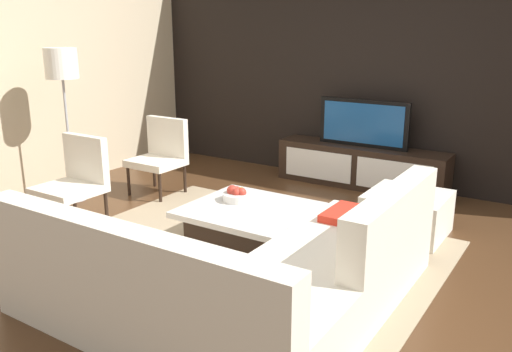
# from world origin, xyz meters

# --- Properties ---
(ground_plane) EXTENTS (14.00, 14.00, 0.00)m
(ground_plane) POSITION_xyz_m (0.00, 0.00, 0.00)
(ground_plane) COLOR #4C301C
(feature_wall_back) EXTENTS (6.40, 0.12, 2.80)m
(feature_wall_back) POSITION_xyz_m (0.00, 2.70, 1.40)
(feature_wall_back) COLOR black
(feature_wall_back) RESTS_ON ground
(side_wall_left) EXTENTS (0.12, 5.20, 2.80)m
(side_wall_left) POSITION_xyz_m (-3.20, 0.20, 1.40)
(side_wall_left) COLOR beige
(side_wall_left) RESTS_ON ground
(area_rug) EXTENTS (3.22, 2.56, 0.01)m
(area_rug) POSITION_xyz_m (-0.10, 0.00, 0.01)
(area_rug) COLOR tan
(area_rug) RESTS_ON ground
(media_console) EXTENTS (2.06, 0.44, 0.50)m
(media_console) POSITION_xyz_m (0.00, 2.40, 0.25)
(media_console) COLOR black
(media_console) RESTS_ON ground
(television) EXTENTS (1.10, 0.06, 0.56)m
(television) POSITION_xyz_m (0.00, 2.40, 0.78)
(television) COLOR black
(television) RESTS_ON media_console
(sectional_couch) EXTENTS (2.26, 2.30, 0.83)m
(sectional_couch) POSITION_xyz_m (0.49, -0.88, 0.29)
(sectional_couch) COLOR silver
(sectional_couch) RESTS_ON ground
(coffee_table) EXTENTS (1.04, 0.97, 0.38)m
(coffee_table) POSITION_xyz_m (-0.10, 0.10, 0.20)
(coffee_table) COLOR black
(coffee_table) RESTS_ON ground
(accent_chair_near) EXTENTS (0.55, 0.55, 0.87)m
(accent_chair_near) POSITION_xyz_m (-1.83, -0.31, 0.49)
(accent_chair_near) COLOR black
(accent_chair_near) RESTS_ON ground
(floor_lamp) EXTENTS (0.34, 0.34, 1.67)m
(floor_lamp) POSITION_xyz_m (-2.52, 0.17, 1.42)
(floor_lamp) COLOR #A5A5AA
(floor_lamp) RESTS_ON ground
(ottoman) EXTENTS (0.70, 0.70, 0.40)m
(ottoman) POSITION_xyz_m (0.95, 1.17, 0.20)
(ottoman) COLOR silver
(ottoman) RESTS_ON ground
(fruit_bowl) EXTENTS (0.28, 0.28, 0.14)m
(fruit_bowl) POSITION_xyz_m (-0.28, 0.20, 0.43)
(fruit_bowl) COLOR silver
(fruit_bowl) RESTS_ON coffee_table
(accent_chair_far) EXTENTS (0.56, 0.50, 0.87)m
(accent_chair_far) POSITION_xyz_m (-1.86, 0.92, 0.49)
(accent_chair_far) COLOR black
(accent_chair_far) RESTS_ON ground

